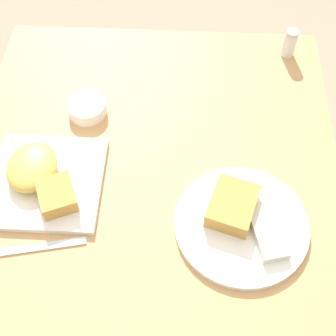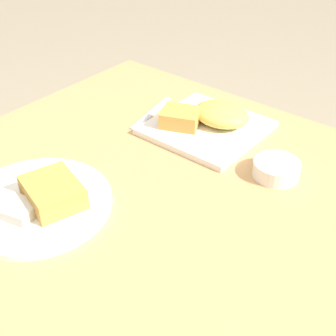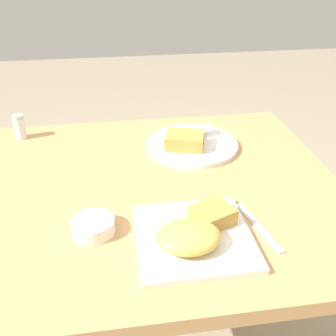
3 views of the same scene
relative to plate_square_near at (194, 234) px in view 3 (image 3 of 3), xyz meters
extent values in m
cube|color=tan|center=(-0.05, 0.23, -0.04)|extent=(0.94, 0.83, 0.04)
cylinder|color=#9F7649|center=(-0.46, 0.59, -0.40)|extent=(0.05, 0.05, 0.68)
cylinder|color=#9F7649|center=(0.36, 0.59, -0.40)|extent=(0.05, 0.05, 0.68)
cube|color=white|center=(0.00, 0.01, -0.01)|extent=(0.24, 0.24, 0.01)
ellipsoid|color=#E5BC51|center=(-0.02, -0.02, 0.01)|extent=(0.13, 0.11, 0.04)
cube|color=gold|center=(0.05, 0.04, 0.01)|extent=(0.10, 0.10, 0.04)
cylinder|color=white|center=(0.08, 0.42, -0.01)|extent=(0.27, 0.27, 0.01)
cube|color=gold|center=(0.06, 0.40, 0.01)|extent=(0.13, 0.12, 0.04)
cube|color=silver|center=(0.10, 0.47, 0.00)|extent=(0.13, 0.08, 0.02)
cylinder|color=white|center=(-0.21, 0.06, -0.01)|extent=(0.09, 0.09, 0.03)
cylinder|color=#D1B775|center=(-0.21, 0.06, 0.01)|extent=(0.08, 0.08, 0.00)
cylinder|color=white|center=(-0.44, 0.56, 0.01)|extent=(0.03, 0.03, 0.06)
cylinder|color=white|center=(-0.44, 0.56, 0.00)|extent=(0.03, 0.03, 0.04)
cylinder|color=silver|center=(-0.44, 0.56, 0.05)|extent=(0.03, 0.03, 0.01)
cube|color=silver|center=(0.15, 0.03, -0.02)|extent=(0.05, 0.18, 0.00)
camera|label=1|loc=(0.53, 0.30, 0.83)|focal=50.00mm
camera|label=2|loc=(-0.51, 0.78, 0.52)|focal=50.00mm
camera|label=3|loc=(-0.15, -0.61, 0.52)|focal=42.00mm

